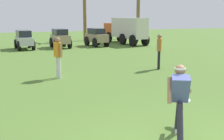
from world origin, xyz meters
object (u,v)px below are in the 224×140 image
palm_tree_far_right (138,3)px  frisbee_thrower (180,97)px  parked_car_slot_b (24,39)px  box_truck (125,29)px  parked_car_slot_d (96,37)px  palm_tree_right_of_centre (85,6)px  teammate_midfield (159,48)px  frisbee_in_flight (185,101)px  teammate_near_sideline (58,54)px  parked_car_slot_c (60,38)px

palm_tree_far_right → frisbee_thrower: bearing=-117.7°
parked_car_slot_b → box_truck: bearing=4.9°
parked_car_slot_d → frisbee_thrower: bearing=-105.9°
frisbee_thrower → palm_tree_right_of_centre: size_ratio=0.27×
teammate_midfield → parked_car_slot_d: teammate_midfield is taller
frisbee_in_flight → palm_tree_far_right: 24.77m
parked_car_slot_d → palm_tree_right_of_centre: size_ratio=0.46×
teammate_near_sideline → parked_car_slot_c: teammate_near_sideline is taller
teammate_midfield → frisbee_thrower: bearing=-120.6°
parked_car_slot_b → box_truck: box_truck is taller
teammate_midfield → parked_car_slot_b: bearing=112.9°
frisbee_thrower → parked_car_slot_d: bearing=74.1°
teammate_near_sideline → palm_tree_right_of_centre: 16.98m
parked_car_slot_c → palm_tree_right_of_centre: palm_tree_right_of_centre is taller
teammate_near_sideline → box_truck: (8.58, 11.23, 0.29)m
parked_car_slot_b → parked_car_slot_c: bearing=-2.5°
parked_car_slot_c → box_truck: 5.99m
frisbee_in_flight → box_truck: box_truck is taller
teammate_midfield → parked_car_slot_b: 11.43m
teammate_near_sideline → palm_tree_far_right: (12.59, 16.14, 2.81)m
teammate_near_sideline → box_truck: bearing=52.6°
frisbee_in_flight → box_truck: 18.43m
teammate_near_sideline → palm_tree_right_of_centre: bearing=67.6°
frisbee_thrower → parked_car_slot_d: 17.24m
teammate_midfield → palm_tree_far_right: 18.27m
parked_car_slot_d → palm_tree_right_of_centre: bearing=80.8°
parked_car_slot_c → palm_tree_right_of_centre: bearing=54.0°
parked_car_slot_c → parked_car_slot_d: bearing=-0.3°
parked_car_slot_b → box_truck: size_ratio=0.41×
frisbee_in_flight → parked_car_slot_c: parked_car_slot_c is taller
teammate_near_sideline → parked_car_slot_c: 10.73m
teammate_midfield → box_truck: bearing=70.2°
parked_car_slot_b → parked_car_slot_d: size_ratio=1.00×
box_truck → teammate_midfield: bearing=-109.8°
frisbee_in_flight → palm_tree_far_right: bearing=62.9°
parked_car_slot_c → palm_tree_far_right: size_ratio=0.36×
frisbee_thrower → parked_car_slot_c: frisbee_thrower is taller
frisbee_thrower → parked_car_slot_b: bearing=92.7°
teammate_near_sideline → parked_car_slot_d: size_ratio=0.65×
parked_car_slot_b → parked_car_slot_c: size_ratio=1.03×
parked_car_slot_c → parked_car_slot_d: same height
palm_tree_far_right → parked_car_slot_b: bearing=-155.8°
frisbee_thrower → teammate_near_sideline: size_ratio=0.90×
teammate_near_sideline → frisbee_in_flight: bearing=-76.3°
teammate_midfield → teammate_near_sideline: bearing=179.8°
teammate_midfield → parked_car_slot_c: teammate_midfield is taller
teammate_near_sideline → teammate_midfield: (4.52, -0.02, 0.00)m
frisbee_thrower → box_truck: size_ratio=0.24×
palm_tree_right_of_centre → parked_car_slot_d: bearing=-99.2°
parked_car_slot_c → palm_tree_right_of_centre: (3.74, 5.16, 2.52)m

